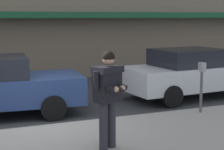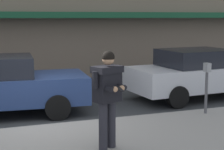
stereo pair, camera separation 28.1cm
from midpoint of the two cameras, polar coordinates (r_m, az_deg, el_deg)
The scene contains 5 objects.
ground_plane at distance 8.82m, azimuth -10.27°, elevation -8.00°, with size 80.00×80.00×0.00m, color #2B2D30.
curb_paint_line at distance 9.07m, azimuth -4.04°, elevation -7.37°, with size 28.00×0.12×0.01m, color silver.
parked_sedan_far at distance 12.03m, azimuth 13.73°, elevation 0.28°, with size 4.63×2.19×1.54m.
man_texting_on_phone at distance 6.72m, azimuth 0.53°, elevation -2.17°, with size 0.61×0.65×1.81m.
parking_meter at distance 9.59m, azimuth 15.05°, elevation -0.84°, with size 0.12×0.18×1.27m.
Camera 2 is at (-1.23, -8.38, 2.54)m, focal length 60.00 mm.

